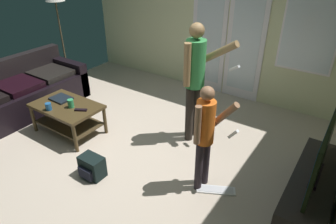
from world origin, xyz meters
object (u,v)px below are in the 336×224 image
object	(u,v)px
tv_stand	(310,193)
flat_screen_tv	(324,149)
cup_by_laptop	(71,103)
loose_keyboard	(216,190)
coffee_table	(68,112)
cup_near_edge	(48,107)
tv_remote_black	(81,110)
person_adult	(196,74)
person_child	(205,131)
backpack	(92,167)
laptop_closed	(61,99)
leather_couch	(19,95)

from	to	relation	value
tv_stand	flat_screen_tv	world-z (taller)	flat_screen_tv
tv_stand	cup_by_laptop	size ratio (longest dim) A/B	11.66
loose_keyboard	cup_by_laptop	bearing A→B (deg)	-177.01
coffee_table	cup_near_edge	bearing A→B (deg)	-108.07
loose_keyboard	cup_by_laptop	world-z (taller)	cup_by_laptop
flat_screen_tv	tv_remote_black	size ratio (longest dim) A/B	7.06
person_adult	person_child	world-z (taller)	person_adult
backpack	cup_near_edge	xyz separation A→B (m)	(-1.07, 0.27, 0.37)
tv_remote_black	laptop_closed	bearing A→B (deg)	143.41
leather_couch	laptop_closed	xyz separation A→B (m)	(0.96, 0.12, 0.17)
cup_by_laptop	person_child	bearing A→B (deg)	2.88
laptop_closed	cup_by_laptop	xyz separation A→B (m)	(0.32, -0.08, 0.05)
coffee_table	person_adult	bearing A→B (deg)	30.10
person_child	cup_near_edge	world-z (taller)	person_child
loose_keyboard	leather_couch	bearing A→B (deg)	-177.44
coffee_table	loose_keyboard	bearing A→B (deg)	2.70
coffee_table	tv_stand	bearing A→B (deg)	7.53
flat_screen_tv	backpack	bearing A→B (deg)	-157.58
flat_screen_tv	laptop_closed	xyz separation A→B (m)	(-3.44, -0.36, -0.30)
tv_stand	loose_keyboard	size ratio (longest dim) A/B	3.13
person_adult	tv_remote_black	bearing A→B (deg)	-144.38
coffee_table	laptop_closed	world-z (taller)	laptop_closed
backpack	tv_remote_black	world-z (taller)	tv_remote_black
backpack	laptop_closed	size ratio (longest dim) A/B	0.98
loose_keyboard	laptop_closed	world-z (taller)	laptop_closed
coffee_table	flat_screen_tv	distance (m)	3.30
leather_couch	tv_remote_black	bearing A→B (deg)	1.91
flat_screen_tv	loose_keyboard	size ratio (longest dim) A/B	2.66
person_adult	backpack	size ratio (longest dim) A/B	5.58
leather_couch	coffee_table	world-z (taller)	leather_couch
loose_keyboard	person_child	bearing A→B (deg)	-175.70
tv_stand	backpack	size ratio (longest dim) A/B	4.81
person_adult	laptop_closed	xyz separation A→B (m)	(-1.77, -0.84, -0.51)
coffee_table	flat_screen_tv	bearing A→B (deg)	7.60
person_child	loose_keyboard	bearing A→B (deg)	4.30
cup_near_edge	backpack	bearing A→B (deg)	-14.11
cup_near_edge	cup_by_laptop	xyz separation A→B (m)	(0.19, 0.22, 0.01)
tv_stand	person_adult	size ratio (longest dim) A/B	0.86
cup_near_edge	cup_by_laptop	distance (m)	0.30
coffee_table	cup_near_edge	world-z (taller)	cup_near_edge
leather_couch	tv_stand	world-z (taller)	leather_couch
cup_near_edge	tv_remote_black	xyz separation A→B (m)	(0.38, 0.23, -0.04)
tv_stand	flat_screen_tv	xyz separation A→B (m)	(-0.00, 0.00, 0.55)
coffee_table	flat_screen_tv	world-z (taller)	flat_screen_tv
laptop_closed	tv_remote_black	distance (m)	0.51
person_adult	tv_remote_black	distance (m)	1.64
coffee_table	tv_stand	world-z (taller)	coffee_table
loose_keyboard	cup_by_laptop	distance (m)	2.28
tv_stand	loose_keyboard	xyz separation A→B (m)	(-0.91, -0.32, -0.20)
person_child	cup_by_laptop	distance (m)	2.06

